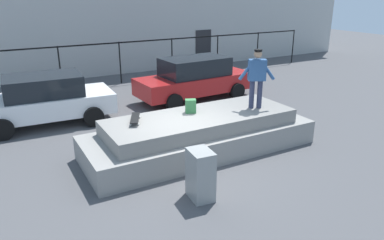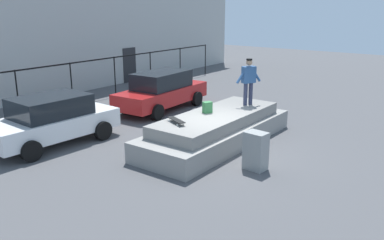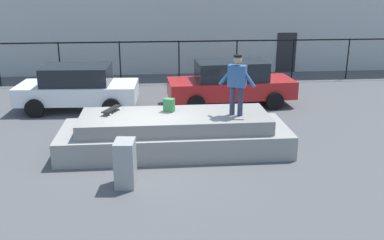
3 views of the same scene
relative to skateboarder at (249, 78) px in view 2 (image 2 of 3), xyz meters
The scene contains 9 objects.
ground_plane 3.06m from the skateboarder, behind, with size 60.00×60.00×0.00m, color #4C4C4F.
concrete_ledge 2.24m from the skateboarder, behind, with size 6.23×2.22×1.02m.
skateboarder is the anchor object (origin of this frame).
skateboard 3.50m from the skateboarder, behind, with size 0.52×0.83×0.12m.
backpack 2.00m from the skateboarder, 164.22° to the left, with size 0.28×0.20×0.37m, color #33723F.
car_white_sedan_near 6.78m from the skateboarder, 137.47° to the left, with size 4.32×2.27×1.60m.
car_red_sedan_mid 4.79m from the skateboarder, 81.54° to the left, with size 4.74×2.16×1.66m.
utility_box 3.73m from the skateboarder, 146.70° to the right, with size 0.44×0.60×1.08m, color gray.
fence_row 8.92m from the skateboarder, 105.26° to the left, with size 24.06×0.06×1.92m.
Camera 2 is at (-10.12, -6.74, 4.45)m, focal length 38.30 mm.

